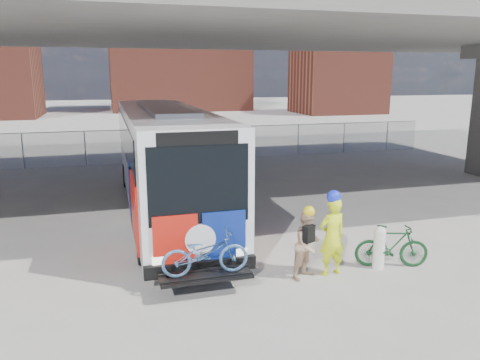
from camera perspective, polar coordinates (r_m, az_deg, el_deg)
name	(u,v)px	position (r m, az deg, el deg)	size (l,w,h in m)	color
ground	(240,227)	(14.77, 0.04, -5.77)	(160.00, 160.00, 0.00)	#9E9991
bus	(165,152)	(16.10, -9.13, 3.35)	(2.67, 12.90, 3.69)	silver
overpass	(210,22)	(17.98, -3.66, 18.64)	(40.00, 16.00, 7.95)	#605E59
chainlink_fence	(180,135)	(25.96, -7.31, 5.41)	(30.00, 0.06, 30.00)	gray
brick_buildings	(145,69)	(61.91, -11.54, 13.17)	(54.00, 22.00, 12.00)	brown
smokestack	(229,19)	(71.19, -1.40, 19.04)	(2.20, 2.20, 25.00)	brown
bollard	(379,246)	(12.07, 16.60, -7.73)	(0.28, 0.28, 1.08)	silver
cyclist_hivis	(332,234)	(11.31, 11.17, -6.53)	(0.74, 0.54, 2.08)	#E1F91A
cyclist_tan	(308,244)	(11.11, 8.27, -7.73)	(0.96, 0.89, 1.75)	tan
bike_parked	(392,246)	(12.27, 18.00, -7.67)	(0.51, 1.80, 1.08)	#14401F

